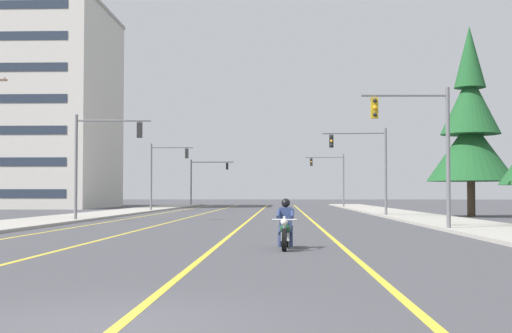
{
  "coord_description": "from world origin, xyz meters",
  "views": [
    {
      "loc": [
        2.18,
        -8.72,
        1.59
      ],
      "look_at": [
        0.92,
        27.2,
        2.97
      ],
      "focal_mm": 50.29,
      "sensor_mm": 36.0,
      "label": 1
    }
  ],
  "objects": [
    {
      "name": "ground_plane",
      "position": [
        0.0,
        0.0,
        0.0
      ],
      "size": [
        400.0,
        400.0,
        0.0
      ],
      "primitive_type": "plane",
      "color": "#47474C"
    },
    {
      "name": "motorcycle_with_rider",
      "position": [
        2.3,
        12.0,
        0.59
      ],
      "size": [
        0.7,
        2.19,
        1.46
      ],
      "color": "black",
      "rests_on": "ground"
    },
    {
      "name": "lane_stripe_far_left",
      "position": [
        -7.63,
        45.0,
        0.0
      ],
      "size": [
        0.16,
        100.0,
        0.01
      ],
      "primitive_type": "cube",
      "color": "yellow",
      "rests_on": "ground"
    },
    {
      "name": "lane_stripe_left",
      "position": [
        -4.07,
        45.0,
        0.0
      ],
      "size": [
        0.16,
        100.0,
        0.01
      ],
      "primitive_type": "cube",
      "color": "yellow",
      "rests_on": "ground"
    },
    {
      "name": "traffic_signal_mid_right",
      "position": [
        8.2,
        41.46,
        4.07
      ],
      "size": [
        4.51,
        0.46,
        6.2
      ],
      "color": "slate",
      "rests_on": "ground"
    },
    {
      "name": "traffic_signal_near_right",
      "position": [
        8.33,
        22.29,
        4.03
      ],
      "size": [
        3.81,
        0.45,
        6.2
      ],
      "color": "slate",
      "rests_on": "ground"
    },
    {
      "name": "sidewalk_kerb_left",
      "position": [
        -11.26,
        40.0,
        0.07
      ],
      "size": [
        4.4,
        110.0,
        0.14
      ],
      "primitive_type": "cube",
      "color": "#ADA89E",
      "rests_on": "ground"
    },
    {
      "name": "traffic_signal_near_left",
      "position": [
        -8.47,
        32.38,
        4.07
      ],
      "size": [
        4.41,
        0.48,
        6.2
      ],
      "color": "slate",
      "rests_on": "ground"
    },
    {
      "name": "lane_stripe_right",
      "position": [
        4.02,
        45.0,
        0.0
      ],
      "size": [
        0.16,
        100.0,
        0.01
      ],
      "primitive_type": "cube",
      "color": "yellow",
      "rests_on": "ground"
    },
    {
      "name": "traffic_signal_far_right",
      "position": [
        8.14,
        74.35,
        4.07
      ],
      "size": [
        4.45,
        0.39,
        6.2
      ],
      "color": "slate",
      "rests_on": "ground"
    },
    {
      "name": "traffic_signal_far_left",
      "position": [
        -8.16,
        86.63,
        4.15
      ],
      "size": [
        5.79,
        0.39,
        6.2
      ],
      "color": "slate",
      "rests_on": "ground"
    },
    {
      "name": "sidewalk_kerb_right",
      "position": [
        11.26,
        40.0,
        0.07
      ],
      "size": [
        4.4,
        110.0,
        0.14
      ],
      "primitive_type": "cube",
      "color": "#ADA89E",
      "rests_on": "ground"
    },
    {
      "name": "lane_stripe_center",
      "position": [
        0.22,
        45.0,
        0.0
      ],
      "size": [
        0.16,
        100.0,
        0.01
      ],
      "primitive_type": "cube",
      "color": "yellow",
      "rests_on": "ground"
    },
    {
      "name": "apartment_building_far_left_block",
      "position": [
        -28.68,
        73.18,
        11.63
      ],
      "size": [
        21.38,
        18.98,
        23.25
      ],
      "color": "beige",
      "rests_on": "ground"
    },
    {
      "name": "traffic_signal_mid_left",
      "position": [
        -8.63,
        56.42,
        4.04
      ],
      "size": [
        3.93,
        0.4,
        6.2
      ],
      "color": "slate",
      "rests_on": "ground"
    },
    {
      "name": "conifer_tree_right_verge_far",
      "position": [
        15.38,
        41.51,
        6.12
      ],
      "size": [
        6.07,
        6.07,
        13.35
      ],
      "color": "#423023",
      "rests_on": "ground"
    }
  ]
}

